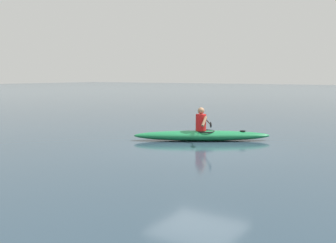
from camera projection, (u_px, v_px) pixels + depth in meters
name	position (u px, v px, depth m)	size (l,w,h in m)	color
ground_plane	(199.00, 146.00, 11.38)	(160.00, 160.00, 0.00)	#283D4C
kayak	(202.00, 135.00, 12.36)	(3.96, 2.89, 0.32)	#19723F
kayaker	(202.00, 121.00, 12.30)	(1.31, 1.99, 0.73)	red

